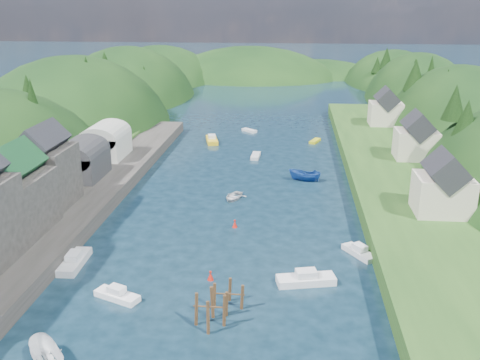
# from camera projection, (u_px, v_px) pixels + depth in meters

# --- Properties ---
(ground) EXTENTS (600.00, 600.00, 0.00)m
(ground) POSITION_uv_depth(u_px,v_px,m) (252.00, 163.00, 99.78)
(ground) COLOR black
(ground) RESTS_ON ground
(hillside_left) EXTENTS (44.00, 245.56, 52.00)m
(hillside_left) POSITION_uv_depth(u_px,v_px,m) (75.00, 160.00, 130.12)
(hillside_left) COLOR black
(hillside_left) RESTS_ON ground
(hillside_right) EXTENTS (36.00, 245.56, 48.00)m
(hillside_right) POSITION_uv_depth(u_px,v_px,m) (457.00, 168.00, 121.52)
(hillside_right) COLOR black
(hillside_right) RESTS_ON ground
(far_hills) EXTENTS (103.00, 68.00, 44.00)m
(far_hills) POSITION_uv_depth(u_px,v_px,m) (278.00, 102.00, 220.09)
(far_hills) COLOR black
(far_hills) RESTS_ON ground
(hill_trees) EXTENTS (91.07, 152.33, 11.80)m
(hill_trees) POSITION_uv_depth(u_px,v_px,m) (256.00, 91.00, 110.02)
(hill_trees) COLOR black
(hill_trees) RESTS_ON ground
(quay_left) EXTENTS (12.00, 110.00, 2.00)m
(quay_left) POSITION_uv_depth(u_px,v_px,m) (61.00, 214.00, 73.40)
(quay_left) COLOR #2D2B28
(quay_left) RESTS_ON ground
(terrace_left_grass) EXTENTS (12.00, 110.00, 2.50)m
(terrace_left_grass) POSITION_uv_depth(u_px,v_px,m) (12.00, 210.00, 73.97)
(terrace_left_grass) COLOR #234719
(terrace_left_grass) RESTS_ON ground
(boat_sheds) EXTENTS (7.00, 21.00, 7.50)m
(boat_sheds) POSITION_uv_depth(u_px,v_px,m) (93.00, 147.00, 90.15)
(boat_sheds) COLOR #2D2D30
(boat_sheds) RESTS_ON quay_left
(terrace_right) EXTENTS (16.00, 120.00, 2.40)m
(terrace_right) POSITION_uv_depth(u_px,v_px,m) (399.00, 178.00, 87.63)
(terrace_right) COLOR #234719
(terrace_right) RESTS_ON ground
(right_bank_cottages) EXTENTS (9.00, 59.24, 8.41)m
(right_bank_cottages) POSITION_uv_depth(u_px,v_px,m) (410.00, 138.00, 93.73)
(right_bank_cottages) COLOR beige
(right_bank_cottages) RESTS_ON terrace_right
(piling_cluster_near) EXTENTS (3.15, 2.94, 3.88)m
(piling_cluster_near) POSITION_uv_depth(u_px,v_px,m) (210.00, 312.00, 49.43)
(piling_cluster_near) COLOR #382314
(piling_cluster_near) RESTS_ON ground
(piling_cluster_far) EXTENTS (3.27, 3.05, 3.24)m
(piling_cluster_far) POSITION_uv_depth(u_px,v_px,m) (228.00, 299.00, 52.29)
(piling_cluster_far) COLOR #382314
(piling_cluster_far) RESTS_ON ground
(channel_buoy_near) EXTENTS (0.70, 0.70, 1.10)m
(channel_buoy_near) POSITION_uv_depth(u_px,v_px,m) (210.00, 276.00, 57.82)
(channel_buoy_near) COLOR #B2180E
(channel_buoy_near) RESTS_ON ground
(channel_buoy_far) EXTENTS (0.70, 0.70, 1.10)m
(channel_buoy_far) POSITION_uv_depth(u_px,v_px,m) (235.00, 224.00, 71.32)
(channel_buoy_far) COLOR #B2180E
(channel_buoy_far) RESTS_ON ground
(moored_boats) EXTENTS (35.88, 93.13, 2.20)m
(moored_boats) POSITION_uv_depth(u_px,v_px,m) (224.00, 230.00, 69.06)
(moored_boats) COLOR silver
(moored_boats) RESTS_ON ground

